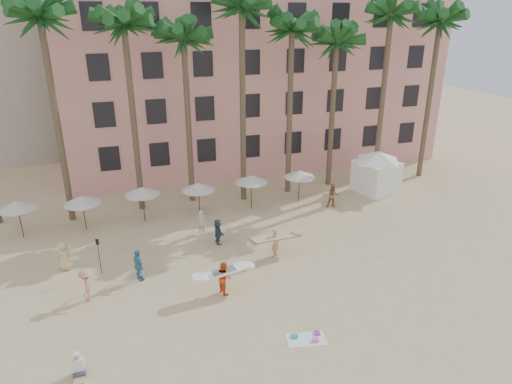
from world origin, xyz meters
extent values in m
plane|color=#D1B789|center=(0.00, 0.00, 0.00)|extent=(120.00, 120.00, 0.00)
cube|color=#EA9A8E|center=(7.00, 26.00, 8.00)|extent=(35.00, 14.00, 16.00)
cylinder|color=brown|center=(-10.00, 14.50, 7.00)|extent=(0.44, 0.44, 14.00)
cylinder|color=brown|center=(-5.00, 15.00, 6.75)|extent=(0.44, 0.44, 13.50)
cylinder|color=brown|center=(-1.00, 15.50, 6.25)|extent=(0.44, 0.44, 12.50)
cylinder|color=brown|center=(3.00, 14.50, 7.25)|extent=(0.44, 0.44, 14.50)
cylinder|color=brown|center=(7.00, 15.00, 6.50)|extent=(0.44, 0.44, 13.00)
cylinder|color=brown|center=(11.00, 15.50, 6.00)|extent=(0.44, 0.44, 12.00)
cylinder|color=brown|center=(15.00, 14.50, 7.00)|extent=(0.44, 0.44, 14.00)
cylinder|color=brown|center=(20.00, 15.00, 6.75)|extent=(0.44, 0.44, 13.50)
cylinder|color=#332B23|center=(-13.00, 12.50, 1.25)|extent=(0.07, 0.07, 2.50)
cone|color=beige|center=(-13.00, 12.50, 2.35)|extent=(2.50, 2.50, 0.55)
cylinder|color=#332B23|center=(-9.00, 12.40, 1.20)|extent=(0.07, 0.07, 2.40)
cone|color=beige|center=(-9.00, 12.40, 2.25)|extent=(2.50, 2.50, 0.55)
cylinder|color=#332B23|center=(-5.00, 12.60, 1.25)|extent=(0.07, 0.07, 2.50)
cone|color=beige|center=(-5.00, 12.60, 2.35)|extent=(2.50, 2.50, 0.55)
cylinder|color=#332B23|center=(-1.00, 12.50, 1.20)|extent=(0.07, 0.07, 2.40)
cone|color=beige|center=(-1.00, 12.50, 2.25)|extent=(2.50, 2.50, 0.55)
cylinder|color=#332B23|center=(3.00, 12.40, 1.30)|extent=(0.07, 0.07, 2.60)
cone|color=beige|center=(3.00, 12.40, 2.45)|extent=(2.50, 2.50, 0.55)
cylinder|color=#332B23|center=(7.00, 12.60, 1.25)|extent=(0.07, 0.07, 2.50)
cone|color=beige|center=(7.00, 12.60, 2.35)|extent=(2.50, 2.50, 0.55)
cube|color=white|center=(14.02, 12.76, 1.30)|extent=(3.68, 3.68, 2.60)
cone|color=white|center=(14.02, 12.76, 3.05)|extent=(5.52, 5.52, 0.90)
cube|color=white|center=(1.00, -2.74, 0.01)|extent=(1.95, 1.30, 0.02)
cube|color=teal|center=(0.55, -2.45, 0.07)|extent=(0.34, 0.30, 0.10)
cube|color=#FF46D7|center=(1.36, -3.00, 0.08)|extent=(0.31, 0.27, 0.12)
cube|color=#8B3E96|center=(1.65, -2.55, 0.06)|extent=(0.31, 0.34, 0.08)
imported|color=tan|center=(2.28, 4.94, 0.93)|extent=(0.72, 0.81, 1.87)
cube|color=#D6B486|center=(2.28, 4.94, 1.31)|extent=(3.29, 1.36, 0.38)
imported|color=#E74518|center=(-1.67, 2.16, 0.91)|extent=(0.89, 1.03, 1.83)
cube|color=white|center=(-1.67, 2.16, 1.28)|extent=(2.88, 1.08, 0.30)
imported|color=brown|center=(9.08, 10.80, 0.94)|extent=(1.08, 0.94, 1.88)
imported|color=tan|center=(-9.97, 7.22, 0.90)|extent=(1.01, 0.82, 1.79)
imported|color=teal|center=(-5.94, 4.73, 0.95)|extent=(0.78, 1.20, 1.90)
imported|color=#2F4553|center=(-0.71, 7.68, 0.86)|extent=(0.56, 1.61, 1.72)
imported|color=tan|center=(-8.69, 3.58, 0.89)|extent=(0.74, 1.20, 1.79)
imported|color=beige|center=(-1.46, 9.39, 0.86)|extent=(0.73, 0.74, 1.72)
cylinder|color=black|center=(-8.01, 6.13, 1.05)|extent=(0.04, 0.04, 2.10)
cube|color=black|center=(-8.01, 6.13, 2.05)|extent=(0.18, 0.03, 0.35)
cube|color=#3F3F4C|center=(-8.89, -1.96, 0.13)|extent=(0.49, 0.46, 0.26)
cube|color=tan|center=(-8.89, -2.34, 0.07)|extent=(0.44, 0.49, 0.13)
cube|color=white|center=(-8.89, -1.90, 0.54)|extent=(0.48, 0.28, 0.60)
sphere|color=tan|center=(-8.89, -1.90, 0.98)|extent=(0.26, 0.26, 0.26)
camera|label=1|loc=(-6.38, -18.32, 14.14)|focal=32.00mm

